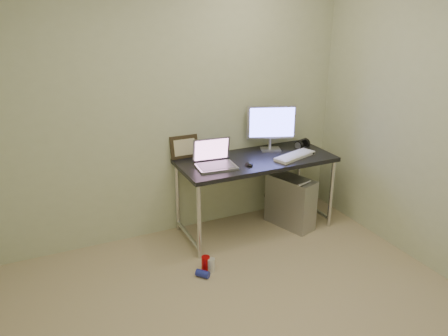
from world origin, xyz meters
TOP-DOWN VIEW (x-y plane):
  - wall_back at (0.00, 1.75)m, footprint 3.50×0.02m
  - desk at (0.72, 1.42)m, footprint 1.50×0.66m
  - tower_computer at (1.08, 1.32)m, footprint 0.36×0.55m
  - cable_a at (1.03, 1.70)m, footprint 0.01×0.16m
  - cable_b at (1.12, 1.68)m, footprint 0.02×0.11m
  - can_red at (-0.02, 0.93)m, footprint 0.09×0.09m
  - can_white at (0.02, 0.90)m, footprint 0.08×0.08m
  - can_blue at (-0.08, 0.85)m, footprint 0.12×0.13m
  - laptop at (0.27, 1.40)m, footprint 0.38×0.32m
  - monitor at (0.97, 1.59)m, footprint 0.47×0.21m
  - keyboard at (1.07, 1.29)m, footprint 0.48×0.29m
  - mouse_right at (1.28, 1.33)m, footprint 0.10×0.13m
  - mouse_left at (0.57, 1.28)m, footprint 0.09×0.12m
  - headphones at (1.33, 1.54)m, footprint 0.18×0.10m
  - picture_frame at (0.10, 1.73)m, footprint 0.28×0.08m
  - webcam at (0.30, 1.72)m, footprint 0.05×0.05m

SIDE VIEW (x-z plane):
  - can_blue at x=-0.08m, z-range 0.00..0.06m
  - can_white at x=0.02m, z-range 0.00..0.12m
  - can_red at x=-0.02m, z-range 0.00..0.13m
  - tower_computer at x=1.08m, z-range -0.02..0.54m
  - cable_b at x=1.12m, z-range 0.02..0.74m
  - cable_a at x=1.03m, z-range 0.06..0.74m
  - desk at x=0.72m, z-range 0.29..1.04m
  - keyboard at x=1.07m, z-range 0.75..0.78m
  - mouse_left at x=0.57m, z-range 0.75..0.79m
  - mouse_right at x=1.28m, z-range 0.75..0.79m
  - headphones at x=1.33m, z-range 0.73..0.83m
  - laptop at x=0.27m, z-range 0.69..0.93m
  - webcam at x=0.30m, z-range 0.78..0.91m
  - picture_frame at x=0.10m, z-range 0.75..0.97m
  - monitor at x=0.97m, z-range 0.79..1.25m
  - wall_back at x=0.00m, z-range 0.00..2.50m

